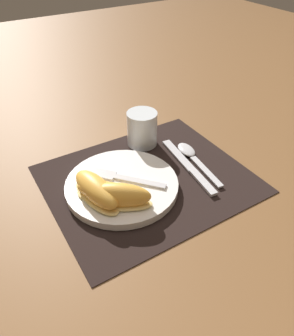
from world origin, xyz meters
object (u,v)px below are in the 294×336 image
spoon (191,155)px  juice_glass (142,130)px  plate (122,186)px  citrus_wedge_0 (96,190)px  citrus_wedge_3 (119,196)px  citrus_wedge_2 (114,193)px  knife (189,167)px  citrus_wedge_1 (106,194)px  fork (118,177)px

spoon → juice_glass: bearing=122.5°
plate → juice_glass: (0.12, 0.12, 0.03)m
citrus_wedge_0 → citrus_wedge_3: citrus_wedge_3 is taller
plate → spoon: size_ratio=1.32×
plate → citrus_wedge_3: bearing=-122.0°
plate → citrus_wedge_0: 0.07m
citrus_wedge_0 → spoon: bearing=6.6°
citrus_wedge_2 → citrus_wedge_3: (0.00, -0.02, 0.01)m
knife → citrus_wedge_0: citrus_wedge_0 is taller
citrus_wedge_0 → citrus_wedge_3: (0.03, -0.04, 0.00)m
spoon → citrus_wedge_1: (-0.24, -0.05, 0.03)m
spoon → citrus_wedge_3: 0.24m
knife → fork: bearing=168.4°
citrus_wedge_0 → citrus_wedge_1: 0.02m
knife → spoon: spoon is taller
knife → citrus_wedge_3: (-0.19, -0.04, 0.03)m
juice_glass → citrus_wedge_0: bearing=-143.1°
spoon → citrus_wedge_0: citrus_wedge_0 is taller
fork → juice_glass: bearing=41.0°
plate → juice_glass: size_ratio=2.75×
knife → spoon: 0.04m
plate → knife: 0.16m
citrus_wedge_2 → citrus_wedge_3: 0.02m
juice_glass → citrus_wedge_1: bearing=-137.9°
citrus_wedge_0 → citrus_wedge_1: citrus_wedge_0 is taller
plate → knife: (0.16, -0.02, -0.01)m
citrus_wedge_1 → knife: bearing=4.2°
citrus_wedge_0 → citrus_wedge_3: bearing=-52.1°
plate → citrus_wedge_0: citrus_wedge_0 is taller
plate → spoon: bearing=4.4°
citrus_wedge_2 → knife: bearing=5.4°
fork → knife: bearing=-11.6°
plate → juice_glass: juice_glass is taller
plate → citrus_wedge_3: 0.07m
spoon → citrus_wedge_2: 0.23m
citrus_wedge_1 → citrus_wedge_3: size_ratio=1.04×
fork → citrus_wedge_0: 0.07m
juice_glass → knife: bearing=-74.4°
fork → citrus_wedge_1: bearing=-135.2°
plate → juice_glass: bearing=45.4°
fork → citrus_wedge_3: bearing=-114.9°
plate → spoon: plate is taller
knife → citrus_wedge_2: 0.20m
plate → spoon: 0.19m
plate → fork: bearing=91.6°
spoon → citrus_wedge_0: 0.26m
plate → knife: size_ratio=1.07×
juice_glass → citrus_wedge_3: size_ratio=0.66×
fork → citrus_wedge_1: citrus_wedge_1 is taller
fork → citrus_wedge_3: size_ratio=1.15×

